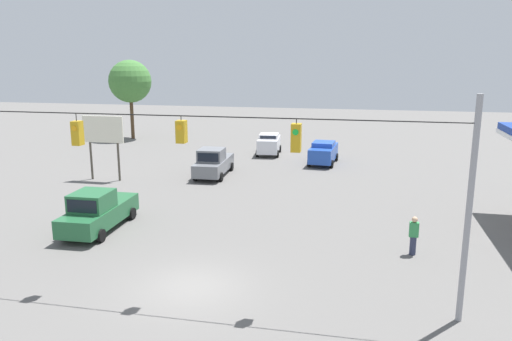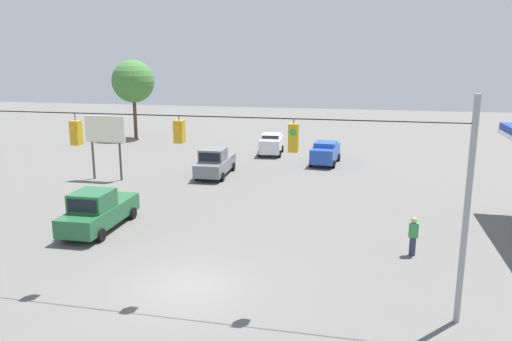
{
  "view_description": "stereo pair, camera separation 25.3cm",
  "coord_description": "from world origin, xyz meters",
  "px_view_note": "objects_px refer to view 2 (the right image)",
  "views": [
    {
      "loc": [
        -6.1,
        16.73,
        8.56
      ],
      "look_at": [
        -0.94,
        -7.48,
        2.96
      ],
      "focal_mm": 35.0,
      "sensor_mm": 36.0,
      "label": 1
    },
    {
      "loc": [
        -6.35,
        16.68,
        8.56
      ],
      "look_at": [
        -0.94,
        -7.48,
        2.96
      ],
      "focal_mm": 35.0,
      "sensor_mm": 36.0,
      "label": 2
    }
  ],
  "objects_px": {
    "traffic_cone_second": "(100,215)",
    "pedestrian": "(413,236)",
    "sedan_white_withflow_deep": "(271,144)",
    "overhead_signal_span": "(181,174)",
    "traffic_cone_nearest": "(73,230)",
    "traffic_cone_third": "(120,204)",
    "tree_horizon_left": "(133,82)",
    "sedan_blue_oncoming_deep": "(325,152)",
    "pickup_truck_green_parked_shoulder": "(98,211)",
    "pickup_truck_grey_withflow_far": "(215,163)",
    "roadside_billboard": "(105,135)"
  },
  "relations": [
    {
      "from": "tree_horizon_left",
      "to": "sedan_white_withflow_deep",
      "type": "bearing_deg",
      "value": 159.73
    },
    {
      "from": "pedestrian",
      "to": "sedan_white_withflow_deep",
      "type": "bearing_deg",
      "value": -64.18
    },
    {
      "from": "pickup_truck_green_parked_shoulder",
      "to": "pedestrian",
      "type": "xyz_separation_m",
      "value": [
        -15.34,
        0.09,
        -0.08
      ]
    },
    {
      "from": "pickup_truck_grey_withflow_far",
      "to": "sedan_white_withflow_deep",
      "type": "distance_m",
      "value": 9.44
    },
    {
      "from": "overhead_signal_span",
      "to": "traffic_cone_second",
      "type": "bearing_deg",
      "value": -42.91
    },
    {
      "from": "sedan_blue_oncoming_deep",
      "to": "pedestrian",
      "type": "bearing_deg",
      "value": 106.14
    },
    {
      "from": "sedan_blue_oncoming_deep",
      "to": "pedestrian",
      "type": "xyz_separation_m",
      "value": [
        -5.46,
        18.86,
        -0.07
      ]
    },
    {
      "from": "traffic_cone_nearest",
      "to": "roadside_billboard",
      "type": "relative_size",
      "value": 0.14
    },
    {
      "from": "traffic_cone_second",
      "to": "pedestrian",
      "type": "distance_m",
      "value": 16.03
    },
    {
      "from": "traffic_cone_nearest",
      "to": "overhead_signal_span",
      "type": "bearing_deg",
      "value": 149.23
    },
    {
      "from": "sedan_blue_oncoming_deep",
      "to": "traffic_cone_nearest",
      "type": "distance_m",
      "value": 22.66
    },
    {
      "from": "traffic_cone_third",
      "to": "sedan_white_withflow_deep",
      "type": "bearing_deg",
      "value": -106.24
    },
    {
      "from": "pickup_truck_green_parked_shoulder",
      "to": "traffic_cone_second",
      "type": "bearing_deg",
      "value": -61.94
    },
    {
      "from": "traffic_cone_nearest",
      "to": "traffic_cone_second",
      "type": "height_order",
      "value": "same"
    },
    {
      "from": "pickup_truck_grey_withflow_far",
      "to": "sedan_white_withflow_deep",
      "type": "relative_size",
      "value": 1.31
    },
    {
      "from": "pickup_truck_green_parked_shoulder",
      "to": "roadside_billboard",
      "type": "distance_m",
      "value": 11.27
    },
    {
      "from": "sedan_white_withflow_deep",
      "to": "traffic_cone_third",
      "type": "height_order",
      "value": "sedan_white_withflow_deep"
    },
    {
      "from": "sedan_blue_oncoming_deep",
      "to": "traffic_cone_second",
      "type": "height_order",
      "value": "sedan_blue_oncoming_deep"
    },
    {
      "from": "overhead_signal_span",
      "to": "sedan_blue_oncoming_deep",
      "type": "height_order",
      "value": "overhead_signal_span"
    },
    {
      "from": "traffic_cone_nearest",
      "to": "traffic_cone_third",
      "type": "relative_size",
      "value": 1.0
    },
    {
      "from": "traffic_cone_nearest",
      "to": "traffic_cone_third",
      "type": "bearing_deg",
      "value": -90.68
    },
    {
      "from": "overhead_signal_span",
      "to": "traffic_cone_nearest",
      "type": "distance_m",
      "value": 9.68
    },
    {
      "from": "traffic_cone_third",
      "to": "tree_horizon_left",
      "type": "distance_m",
      "value": 27.29
    },
    {
      "from": "overhead_signal_span",
      "to": "sedan_white_withflow_deep",
      "type": "xyz_separation_m",
      "value": [
        2.05,
        -27.53,
        -3.59
      ]
    },
    {
      "from": "pickup_truck_green_parked_shoulder",
      "to": "pedestrian",
      "type": "bearing_deg",
      "value": 179.65
    },
    {
      "from": "pickup_truck_green_parked_shoulder",
      "to": "roadside_billboard",
      "type": "bearing_deg",
      "value": -63.43
    },
    {
      "from": "sedan_blue_oncoming_deep",
      "to": "traffic_cone_nearest",
      "type": "xyz_separation_m",
      "value": [
        10.56,
        20.04,
        -0.64
      ]
    },
    {
      "from": "sedan_blue_oncoming_deep",
      "to": "traffic_cone_second",
      "type": "distance_m",
      "value": 20.5
    },
    {
      "from": "traffic_cone_nearest",
      "to": "pickup_truck_grey_withflow_far",
      "type": "bearing_deg",
      "value": -101.85
    },
    {
      "from": "sedan_blue_oncoming_deep",
      "to": "roadside_billboard",
      "type": "relative_size",
      "value": 1.01
    },
    {
      "from": "sedan_blue_oncoming_deep",
      "to": "roadside_billboard",
      "type": "xyz_separation_m",
      "value": [
        14.82,
        8.89,
        2.31
      ]
    },
    {
      "from": "traffic_cone_nearest",
      "to": "pedestrian",
      "type": "distance_m",
      "value": 16.08
    },
    {
      "from": "traffic_cone_second",
      "to": "tree_horizon_left",
      "type": "height_order",
      "value": "tree_horizon_left"
    },
    {
      "from": "sedan_white_withflow_deep",
      "to": "pedestrian",
      "type": "xyz_separation_m",
      "value": [
        -10.6,
        21.9,
        -0.09
      ]
    },
    {
      "from": "traffic_cone_third",
      "to": "pedestrian",
      "type": "xyz_separation_m",
      "value": [
        -15.97,
        3.47,
        0.57
      ]
    },
    {
      "from": "sedan_blue_oncoming_deep",
      "to": "overhead_signal_span",
      "type": "bearing_deg",
      "value": 82.82
    },
    {
      "from": "pickup_truck_grey_withflow_far",
      "to": "pedestrian",
      "type": "xyz_separation_m",
      "value": [
        -13.09,
        12.8,
        -0.08
      ]
    },
    {
      "from": "roadside_billboard",
      "to": "pedestrian",
      "type": "bearing_deg",
      "value": 153.83
    },
    {
      "from": "sedan_white_withflow_deep",
      "to": "traffic_cone_second",
      "type": "height_order",
      "value": "sedan_white_withflow_deep"
    },
    {
      "from": "traffic_cone_second",
      "to": "tree_horizon_left",
      "type": "xyz_separation_m",
      "value": [
        10.77,
        -26.59,
        5.78
      ]
    },
    {
      "from": "overhead_signal_span",
      "to": "traffic_cone_third",
      "type": "bearing_deg",
      "value": -50.8
    },
    {
      "from": "tree_horizon_left",
      "to": "pickup_truck_green_parked_shoulder",
      "type": "bearing_deg",
      "value": 112.32
    },
    {
      "from": "traffic_cone_nearest",
      "to": "tree_horizon_left",
      "type": "bearing_deg",
      "value": -69.74
    },
    {
      "from": "pickup_truck_grey_withflow_far",
      "to": "pickup_truck_green_parked_shoulder",
      "type": "xyz_separation_m",
      "value": [
        2.25,
        12.7,
        0.0
      ]
    },
    {
      "from": "pickup_truck_green_parked_shoulder",
      "to": "pedestrian",
      "type": "distance_m",
      "value": 15.34
    },
    {
      "from": "pickup_truck_grey_withflow_far",
      "to": "pedestrian",
      "type": "height_order",
      "value": "pickup_truck_grey_withflow_far"
    },
    {
      "from": "overhead_signal_span",
      "to": "traffic_cone_third",
      "type": "relative_size",
      "value": 30.07
    },
    {
      "from": "overhead_signal_span",
      "to": "pickup_truck_grey_withflow_far",
      "type": "height_order",
      "value": "overhead_signal_span"
    },
    {
      "from": "pickup_truck_green_parked_shoulder",
      "to": "traffic_cone_second",
      "type": "xyz_separation_m",
      "value": [
        0.63,
        -1.18,
        -0.65
      ]
    },
    {
      "from": "sedan_blue_oncoming_deep",
      "to": "traffic_cone_third",
      "type": "height_order",
      "value": "sedan_blue_oncoming_deep"
    }
  ]
}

